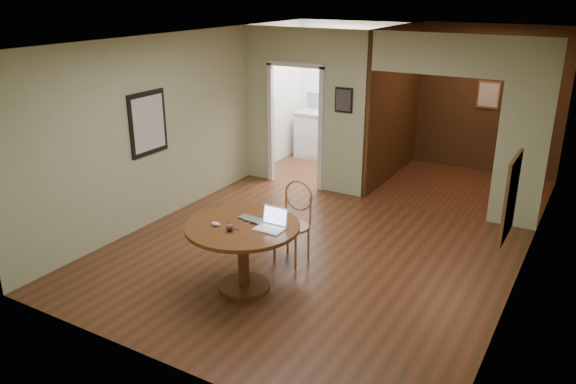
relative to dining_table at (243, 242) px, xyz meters
The scene contains 11 objects.
floor 1.16m from the dining_table, 77.85° to the left, with size 5.00×5.00×0.00m, color #482C14.
room_shell 4.14m from the dining_table, 93.64° to the left, with size 5.20×7.50×5.00m.
dining_table is the anchor object (origin of this frame).
chair 0.96m from the dining_table, 82.54° to the left, with size 0.46×0.46×1.04m.
open_laptop 0.44m from the dining_table, 16.82° to the left, with size 0.32×0.27×0.22m.
closed_laptop 0.25m from the dining_table, 79.50° to the left, with size 0.34×0.22×0.03m, color silver.
mouse 0.38m from the dining_table, 144.00° to the right, with size 0.11×0.06×0.05m, color white.
wine_glass 0.34m from the dining_table, 95.35° to the right, with size 0.09×0.09×0.10m, color white, non-canonical shape.
pen 0.26m from the dining_table, 92.84° to the right, with size 0.01×0.01×0.13m, color navy.
kitchen_cabinet 5.30m from the dining_table, 102.42° to the left, with size 2.06×0.60×0.94m.
grocery_bag 5.23m from the dining_table, 96.82° to the left, with size 0.28×0.24×0.28m, color beige.
Camera 1 is at (3.14, -5.69, 3.34)m, focal length 35.00 mm.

